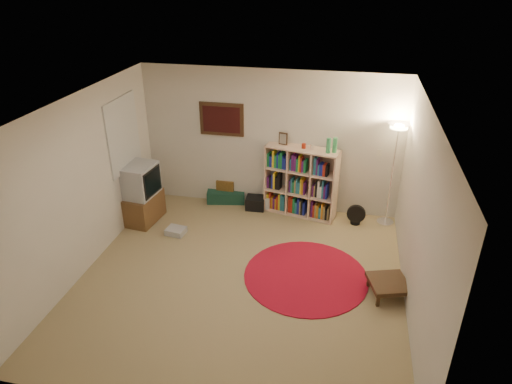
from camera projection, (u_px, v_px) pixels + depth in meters
The scene contains 12 objects.
room at pixel (236, 199), 5.97m from camera, with size 4.54×4.54×2.54m.
bookshelf at pixel (300, 182), 7.91m from camera, with size 1.30×0.61×1.50m.
floor_lamp at pixel (397, 142), 7.21m from camera, with size 0.37×0.37×1.78m.
floor_fan at pixel (356, 215), 7.76m from camera, with size 0.32×0.17×0.36m.
tv_stand at pixel (141, 194), 7.74m from camera, with size 0.57×0.76×1.04m.
dvd_box at pixel (176, 231), 7.54m from camera, with size 0.33×0.29×0.10m.
suitcase at pixel (226, 194), 8.59m from camera, with size 0.76×0.57×0.22m.
wicker_basket at pixel (226, 184), 8.52m from camera, with size 0.34×0.25×0.19m.
duffel_bag at pixel (255, 203), 8.28m from camera, with size 0.35×0.29×0.23m.
paper_towel at pixel (267, 204), 8.24m from camera, with size 0.13×0.13×0.23m.
red_rug at pixel (306, 276), 6.54m from camera, with size 1.77×1.77×0.02m.
side_table at pixel (389, 284), 6.09m from camera, with size 0.62×0.62×0.23m.
Camera 1 is at (1.29, -5.07, 4.04)m, focal length 32.00 mm.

